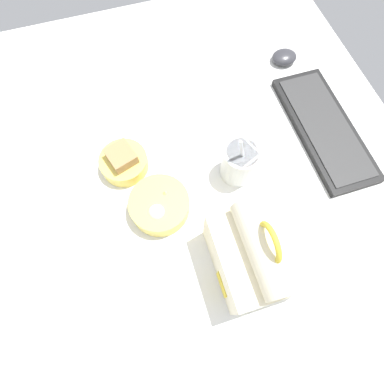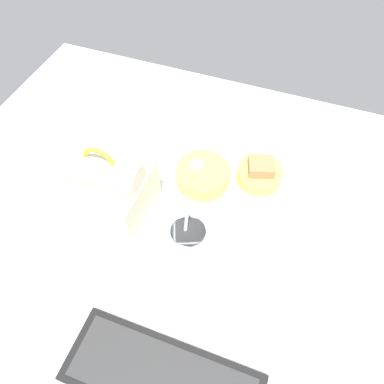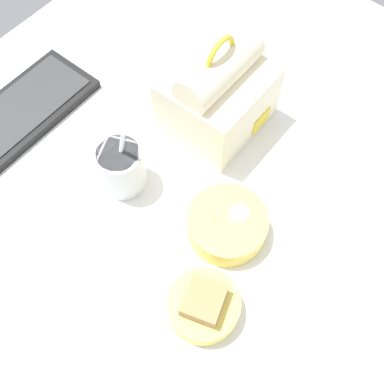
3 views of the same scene
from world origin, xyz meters
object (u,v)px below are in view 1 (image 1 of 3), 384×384
Objects in this scene: lunch_bag at (258,254)px; soup_cup at (240,162)px; bento_bowl_sandwich at (124,162)px; bento_bowl_snacks at (160,205)px; computer_mouse at (284,57)px; keyboard at (324,128)px.

soup_cup is at bearing 167.39° from lunch_bag.
bento_bowl_sandwich reaches higher than bento_bowl_snacks.
computer_mouse is (-34.18, 46.86, -1.04)cm from bento_bowl_snacks.
keyboard is at bearing 0.70° from computer_mouse.
bento_bowl_snacks is at bearing -138.18° from lunch_bag.
bento_bowl_snacks is (3.84, -20.80, -2.53)cm from soup_cup.
lunch_bag is at bearing -12.61° from soup_cup.
soup_cup is 1.15× the size of bento_bowl_snacks.
bento_bowl_sandwich is 14.70cm from bento_bowl_snacks.
bento_bowl_snacks is 58.01cm from computer_mouse.
soup_cup is 2.19× the size of computer_mouse.
computer_mouse is (-30.34, 26.06, -3.57)cm from soup_cup.
keyboard is 25.56cm from computer_mouse.
lunch_bag is at bearing 41.82° from bento_bowl_snacks.
computer_mouse reaches higher than keyboard.
keyboard is 2.64× the size of bento_bowl_snacks.
keyboard is 27.10cm from soup_cup.
lunch_bag is 22.41cm from soup_cup.
soup_cup reaches higher than computer_mouse.
bento_bowl_sandwich reaches higher than keyboard.
computer_mouse is (-20.58, 52.45, -1.03)cm from bento_bowl_sandwich.
soup_cup is at bearing -79.71° from keyboard.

